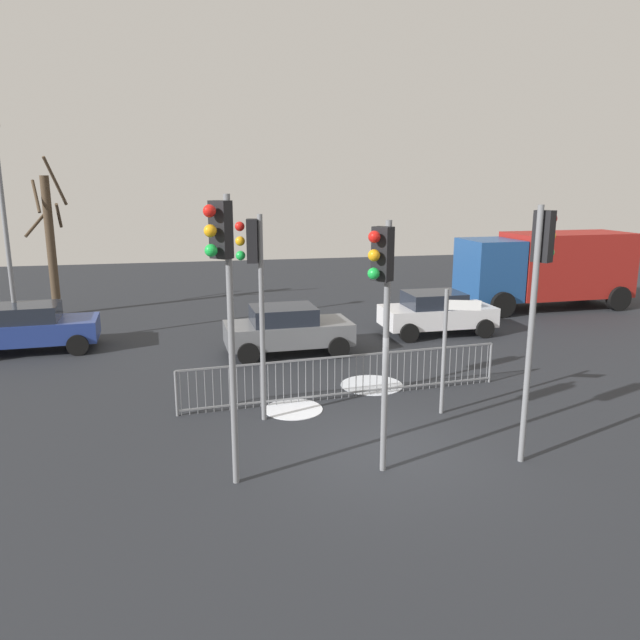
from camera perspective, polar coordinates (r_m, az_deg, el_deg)
The scene contains 15 objects.
ground_plane at distance 12.07m, azimuth 6.22°, elevation -12.31°, with size 60.00×60.00×0.00m, color #26282D.
traffic_light_mid_left at distance 12.73m, azimuth -6.25°, elevation 4.52°, with size 0.56×0.35×4.49m.
traffic_light_rear_left at distance 11.39m, azimuth 19.99°, elevation 3.79°, with size 0.51×0.42×4.75m.
traffic_light_foreground_left at distance 9.78m, azimuth -9.07°, elevation 3.85°, with size 0.46×0.47×4.95m.
traffic_light_rear_right at distance 10.23m, azimuth 5.91°, elevation 2.58°, with size 0.48×0.45×4.51m.
direction_sign_post at distance 13.66m, azimuth 11.94°, elevation -2.30°, with size 0.75×0.31×2.86m.
pedestrian_guard_railing at distance 14.64m, azimuth 2.43°, elevation -5.31°, with size 8.02×0.77×1.07m.
car_grey_mid at distance 18.34m, azimuth -3.13°, elevation -0.85°, with size 3.87×2.06×1.47m.
car_white_far at distance 21.05m, azimuth 10.93°, elevation 0.73°, with size 3.83×1.98×1.47m.
car_blue_trailing at distance 20.58m, azimuth -25.60°, elevation -0.60°, with size 3.89×2.11×1.47m.
delivery_truck at distance 26.52m, azimuth 20.61°, elevation 4.76°, with size 7.13×2.91×3.10m.
street_lamp at distance 20.76m, azimuth -27.71°, elevation 8.97°, with size 0.36×0.36×6.93m.
bare_tree_left at distance 25.59m, azimuth -24.10°, elevation 6.79°, with size 1.66×1.66×6.05m.
snow_patch_kerb at distance 15.73m, azimuth 4.91°, elevation -6.13°, with size 1.61×1.61×0.01m, color silver.
snow_patch_island at distance 14.09m, azimuth -2.51°, elevation -8.41°, with size 1.35×1.35×0.01m, color white.
Camera 1 is at (-3.50, -10.35, 5.14)m, focal length 33.89 mm.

